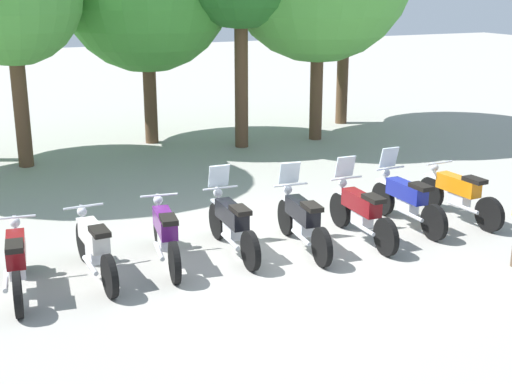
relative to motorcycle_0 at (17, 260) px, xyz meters
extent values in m
plane|color=#9E9B93|center=(4.00, 0.00, -0.50)|extent=(80.00, 80.00, 0.00)
cylinder|color=black|center=(0.09, 0.74, -0.18)|extent=(0.17, 0.65, 0.64)
cylinder|color=black|center=(-0.09, -0.80, -0.18)|extent=(0.17, 0.65, 0.64)
cube|color=silver|center=(0.09, 0.74, 0.16)|extent=(0.16, 0.37, 0.04)
cube|color=maroon|center=(0.01, 0.02, 0.17)|extent=(0.36, 0.97, 0.30)
cube|color=silver|center=(0.00, -0.03, -0.10)|extent=(0.26, 0.42, 0.24)
cube|color=black|center=(-0.04, -0.38, 0.36)|extent=(0.29, 0.46, 0.08)
cylinder|color=silver|center=(0.08, 0.65, 0.13)|extent=(0.08, 0.23, 0.64)
cylinder|color=silver|center=(0.07, 0.56, 0.47)|extent=(0.62, 0.10, 0.04)
sphere|color=silver|center=(0.08, 0.69, 0.35)|extent=(0.18, 0.18, 0.16)
cylinder|color=silver|center=(-0.19, -0.31, -0.16)|extent=(0.15, 0.70, 0.07)
cylinder|color=black|center=(1.11, 0.86, -0.18)|extent=(0.13, 0.64, 0.64)
cylinder|color=black|center=(1.18, -0.69, -0.18)|extent=(0.13, 0.64, 0.64)
cube|color=silver|center=(1.11, 0.86, 0.16)|extent=(0.14, 0.36, 0.04)
cube|color=silver|center=(1.14, 0.13, 0.17)|extent=(0.30, 0.96, 0.30)
cube|color=silver|center=(1.14, 0.08, -0.10)|extent=(0.24, 0.41, 0.24)
cube|color=black|center=(1.16, -0.27, 0.36)|extent=(0.26, 0.45, 0.08)
cylinder|color=silver|center=(1.11, 0.77, 0.13)|extent=(0.06, 0.23, 0.64)
cylinder|color=silver|center=(1.12, 0.68, 0.47)|extent=(0.62, 0.06, 0.04)
sphere|color=silver|center=(1.11, 0.81, 0.35)|extent=(0.17, 0.17, 0.16)
cylinder|color=silver|center=(0.99, -0.22, -0.16)|extent=(0.10, 0.70, 0.07)
cylinder|color=black|center=(2.39, 0.95, -0.18)|extent=(0.19, 0.65, 0.64)
cylinder|color=black|center=(2.17, -0.58, -0.18)|extent=(0.19, 0.65, 0.64)
cube|color=silver|center=(2.39, 0.95, 0.16)|extent=(0.17, 0.37, 0.04)
cube|color=#59196B|center=(2.29, 0.23, 0.17)|extent=(0.39, 0.98, 0.30)
cube|color=silver|center=(2.28, 0.18, -0.10)|extent=(0.27, 0.43, 0.24)
cube|color=black|center=(2.23, -0.16, 0.36)|extent=(0.30, 0.47, 0.08)
cylinder|color=silver|center=(2.38, 0.86, 0.13)|extent=(0.08, 0.23, 0.64)
cylinder|color=silver|center=(2.37, 0.77, 0.47)|extent=(0.62, 0.12, 0.04)
sphere|color=silver|center=(2.38, 0.90, 0.35)|extent=(0.18, 0.18, 0.16)
cylinder|color=silver|center=(2.08, -0.09, -0.16)|extent=(0.17, 0.70, 0.07)
cylinder|color=black|center=(3.45, 0.93, -0.18)|extent=(0.12, 0.64, 0.64)
cylinder|color=black|center=(3.40, -0.61, -0.18)|extent=(0.12, 0.64, 0.64)
cube|color=silver|center=(3.45, 0.93, 0.16)|extent=(0.13, 0.36, 0.04)
cube|color=black|center=(3.43, 0.21, 0.17)|extent=(0.29, 0.96, 0.30)
cube|color=silver|center=(3.42, 0.16, -0.10)|extent=(0.23, 0.41, 0.24)
cube|color=black|center=(3.41, -0.19, 0.36)|extent=(0.25, 0.45, 0.08)
cylinder|color=silver|center=(3.45, 0.84, 0.13)|extent=(0.06, 0.23, 0.64)
cylinder|color=silver|center=(3.44, 0.75, 0.47)|extent=(0.62, 0.05, 0.04)
sphere|color=silver|center=(3.45, 0.88, 0.35)|extent=(0.16, 0.16, 0.16)
cylinder|color=silver|center=(3.26, -0.13, -0.16)|extent=(0.09, 0.70, 0.07)
cube|color=silver|center=(3.44, 0.81, 0.67)|extent=(0.36, 0.14, 0.39)
cylinder|color=black|center=(4.64, 0.61, -0.18)|extent=(0.16, 0.65, 0.64)
cylinder|color=black|center=(4.49, -0.93, -0.18)|extent=(0.16, 0.65, 0.64)
cube|color=silver|center=(4.64, 0.61, 0.16)|extent=(0.15, 0.37, 0.04)
cube|color=black|center=(4.57, -0.11, 0.17)|extent=(0.35, 0.97, 0.30)
cube|color=silver|center=(4.57, -0.16, -0.10)|extent=(0.26, 0.42, 0.24)
cube|color=black|center=(4.53, -0.51, 0.36)|extent=(0.28, 0.46, 0.08)
cylinder|color=silver|center=(4.63, 0.52, 0.13)|extent=(0.07, 0.23, 0.64)
cylinder|color=silver|center=(4.62, 0.43, 0.47)|extent=(0.62, 0.09, 0.04)
sphere|color=silver|center=(4.63, 0.56, 0.35)|extent=(0.17, 0.17, 0.16)
cylinder|color=silver|center=(4.38, -0.44, -0.16)|extent=(0.14, 0.70, 0.07)
cube|color=silver|center=(4.63, 0.49, 0.67)|extent=(0.37, 0.17, 0.39)
cylinder|color=black|center=(5.73, 0.59, -0.18)|extent=(0.12, 0.64, 0.64)
cylinder|color=black|center=(5.68, -0.96, -0.18)|extent=(0.12, 0.64, 0.64)
cube|color=silver|center=(5.73, 0.59, 0.16)|extent=(0.13, 0.36, 0.04)
cube|color=maroon|center=(5.71, -0.13, 0.17)|extent=(0.29, 0.96, 0.30)
cube|color=silver|center=(5.71, -0.18, -0.10)|extent=(0.23, 0.41, 0.24)
cube|color=black|center=(5.70, -0.53, 0.36)|extent=(0.25, 0.45, 0.08)
cylinder|color=silver|center=(5.73, 0.50, 0.13)|extent=(0.06, 0.23, 0.64)
cylinder|color=silver|center=(5.73, 0.41, 0.47)|extent=(0.62, 0.06, 0.04)
sphere|color=silver|center=(5.73, 0.54, 0.35)|extent=(0.17, 0.17, 0.16)
cylinder|color=silver|center=(5.54, -0.48, -0.16)|extent=(0.09, 0.70, 0.07)
cube|color=silver|center=(5.73, 0.47, 0.67)|extent=(0.36, 0.14, 0.39)
cylinder|color=black|center=(6.84, 0.85, -0.18)|extent=(0.11, 0.64, 0.64)
cylinder|color=black|center=(6.86, -0.70, -0.18)|extent=(0.11, 0.64, 0.64)
cube|color=silver|center=(6.84, 0.85, 0.16)|extent=(0.12, 0.36, 0.04)
cube|color=navy|center=(6.85, 0.12, 0.17)|extent=(0.27, 0.95, 0.30)
cube|color=silver|center=(6.85, 0.07, -0.10)|extent=(0.22, 0.40, 0.24)
cube|color=black|center=(6.85, -0.28, 0.36)|extent=(0.24, 0.44, 0.08)
cylinder|color=silver|center=(6.84, 0.76, 0.13)|extent=(0.05, 0.23, 0.64)
cylinder|color=silver|center=(6.84, 0.67, 0.47)|extent=(0.62, 0.04, 0.04)
sphere|color=silver|center=(6.84, 0.80, 0.35)|extent=(0.16, 0.16, 0.16)
cylinder|color=silver|center=(6.69, -0.23, -0.16)|extent=(0.08, 0.70, 0.07)
cube|color=silver|center=(6.84, 0.73, 0.67)|extent=(0.36, 0.14, 0.39)
cylinder|color=black|center=(7.94, 0.79, -0.18)|extent=(0.14, 0.65, 0.64)
cylinder|color=black|center=(8.04, -0.75, -0.18)|extent=(0.14, 0.65, 0.64)
cube|color=silver|center=(7.94, 0.79, 0.16)|extent=(0.14, 0.37, 0.04)
cube|color=orange|center=(7.99, 0.07, 0.17)|extent=(0.32, 0.96, 0.30)
cube|color=silver|center=(7.99, 0.02, -0.10)|extent=(0.25, 0.41, 0.24)
cube|color=black|center=(8.01, -0.33, 0.36)|extent=(0.27, 0.45, 0.08)
cylinder|color=silver|center=(7.95, 0.70, 0.13)|extent=(0.06, 0.23, 0.64)
cylinder|color=silver|center=(7.95, 0.61, 0.47)|extent=(0.62, 0.08, 0.04)
sphere|color=silver|center=(7.94, 0.74, 0.35)|extent=(0.17, 0.17, 0.16)
cylinder|color=silver|center=(7.85, -0.29, -0.16)|extent=(0.12, 0.70, 0.07)
cylinder|color=brown|center=(1.00, 7.57, 0.96)|extent=(0.36, 0.36, 2.92)
cylinder|color=brown|center=(4.55, 8.86, 0.83)|extent=(0.36, 0.36, 2.66)
cylinder|color=brown|center=(6.65, 7.36, 1.36)|extent=(0.36, 0.36, 3.73)
cylinder|color=brown|center=(8.97, 7.40, 0.97)|extent=(0.36, 0.36, 2.95)
cylinder|color=brown|center=(10.86, 9.14, 1.44)|extent=(0.36, 0.36, 3.89)
camera|label=1|loc=(-0.71, -9.97, 3.84)|focal=49.36mm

